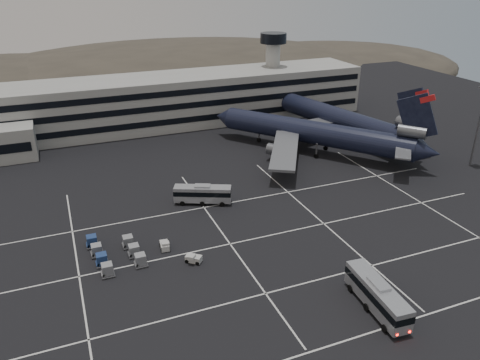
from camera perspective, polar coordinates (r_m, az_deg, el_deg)
name	(u,v)px	position (r m, az deg, el deg)	size (l,w,h in m)	color
ground	(273,249)	(77.23, 4.06, -8.36)	(260.00, 260.00, 0.00)	black
lane_markings	(276,245)	(78.13, 4.46, -7.95)	(90.00, 55.62, 0.01)	silver
terminal	(155,103)	(136.33, -10.27, 9.23)	(125.00, 26.00, 24.00)	gray
hills	(156,88)	(239.00, -10.23, 11.01)	(352.00, 180.00, 44.00)	#38332B
trijet_main	(317,133)	(115.73, 9.31, 5.71)	(40.37, 48.79, 18.08)	black
trijet_far	(339,118)	(128.20, 11.98, 7.42)	(21.65, 57.22, 18.08)	black
bus_near	(377,294)	(66.24, 16.38, -13.22)	(3.84, 12.37, 4.30)	#94969C
bus_far	(203,193)	(90.47, -4.58, -1.64)	(11.06, 6.89, 3.88)	#94969C
tug_a	(165,246)	(77.56, -9.18, -7.90)	(1.66, 2.52, 1.53)	#B7B8B3
tug_b	(194,258)	(73.85, -5.62, -9.48)	(2.78, 2.66, 1.56)	#B7B8B3
uld_cluster	(114,253)	(76.92, -15.07, -8.58)	(8.56, 11.59, 1.89)	#2D2D30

